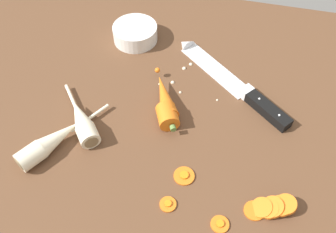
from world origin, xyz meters
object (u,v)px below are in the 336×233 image
Objects in this scene: whole_carrot at (166,102)px; parsnip_mid_left at (50,142)px; carrot_slice_stray_mid at (184,175)px; carrot_slice_stray_far at (220,224)px; carrot_slice_stack at (271,207)px; chefs_knife at (228,78)px; parsnip_front at (82,121)px; carrot_slice_stray_near at (168,204)px; prep_bowl at (135,33)px.

whole_carrot is 24.62cm from parsnip_mid_left.
parsnip_mid_left is 26.64cm from carrot_slice_stray_mid.
carrot_slice_stack is at bearing 30.56° from carrot_slice_stray_far.
carrot_slice_stray_far is (3.48, -34.41, -0.29)cm from chefs_knife.
carrot_slice_stray_mid is (22.51, -6.31, -1.62)cm from parsnip_front.
carrot_slice_stack is at bearing -13.42° from parsnip_front.
carrot_slice_stray_far is at bearing -56.58° from whole_carrot.
parsnip_front is at bearing 164.34° from carrot_slice_stray_mid.
parsnip_front is 24.44cm from carrot_slice_stray_near.
parsnip_front is at bearing -142.86° from chefs_knife.
parsnip_front is 5.02× the size of carrot_slice_stray_near.
carrot_slice_stray_far is 51.53cm from prep_bowl.
parsnip_mid_left is at bearing -123.08° from parsnip_front.
chefs_knife is 33.49cm from carrot_slice_stray_near.
prep_bowl is (6.44, 35.44, 0.17)cm from parsnip_mid_left.
prep_bowl reaches higher than carrot_slice_stray_mid.
parsnip_front is 29.27cm from prep_bowl.
parsnip_front is 1.37× the size of prep_bowl.
prep_bowl is at bearing 122.56° from whole_carrot.
chefs_knife is at bearing -19.64° from prep_bowl.
parsnip_mid_left is at bearing 179.91° from carrot_slice_stray_mid.
whole_carrot is at bearing 142.04° from carrot_slice_stack.
parsnip_front is 7.48cm from parsnip_mid_left.
carrot_slice_stray_near is at bearing 171.25° from carrot_slice_stray_far.
chefs_knife is 2.64× the size of prep_bowl.
carrot_slice_stray_far is (15.16, -22.98, -1.74)cm from whole_carrot.
parsnip_front is (-26.94, -20.40, 1.33)cm from chefs_knife.
carrot_slice_stack is 9.47cm from carrot_slice_stray_far.
chefs_knife is 26.14cm from prep_bowl.
carrot_slice_stray_mid is (1.59, 6.23, 0.00)cm from carrot_slice_stray_near.
carrot_slice_stray_far is at bearing -56.98° from prep_bowl.
parsnip_front is at bearing -149.53° from whole_carrot.
carrot_slice_stack is 17.96cm from carrot_slice_stray_near.
carrot_slice_stack is 2.25× the size of carrot_slice_stray_mid.
whole_carrot is at bearing 123.42° from carrot_slice_stray_far.
chefs_knife is 34.58cm from carrot_slice_stray_far.
chefs_knife is at bearing 40.69° from parsnip_mid_left.
whole_carrot is at bearing 30.47° from parsnip_front.
parsnip_mid_left reaches higher than carrot_slice_stray_near.
whole_carrot reaches higher than carrot_slice_stray_far.
chefs_knife is 9.67× the size of carrot_slice_stray_near.
prep_bowl reaches higher than carrot_slice_stack.
parsnip_front is 39.65cm from carrot_slice_stack.
parsnip_front is at bearing 56.92° from parsnip_mid_left.
whole_carrot is 5.10× the size of carrot_slice_stray_far.
carrot_slice_stray_far is 0.29× the size of prep_bowl.
prep_bowl is at bearing 119.60° from carrot_slice_stray_mid.
chefs_knife is 31.80cm from carrot_slice_stack.
chefs_knife reaches higher than carrot_slice_stray_mid.
parsnip_mid_left is 36.02cm from prep_bowl.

